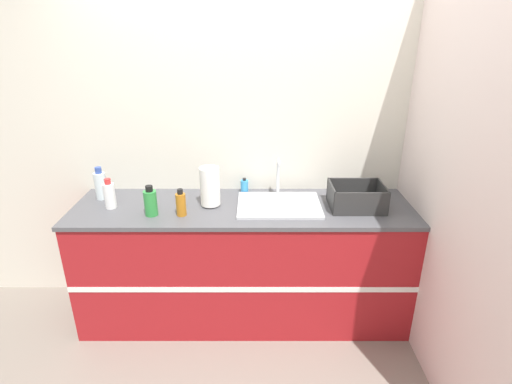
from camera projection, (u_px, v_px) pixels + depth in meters
ground_plane at (242, 341)px, 2.89m from camera, size 12.00×12.00×0.00m
wall_back at (242, 142)px, 3.01m from camera, size 4.79×0.06×2.60m
wall_right at (422, 156)px, 2.69m from camera, size 0.06×2.65×2.60m
counter_cabinet at (243, 262)px, 3.01m from camera, size 2.41×0.67×0.93m
sink at (277, 204)px, 2.82m from camera, size 0.58×0.44×0.29m
paper_towel_roll at (208, 187)px, 2.78m from camera, size 0.14×0.14×0.28m
dish_rack at (355, 199)px, 2.79m from camera, size 0.37×0.29×0.17m
bottle_green at (149, 202)px, 2.66m from camera, size 0.09×0.09×0.21m
bottle_amber at (179, 204)px, 2.66m from camera, size 0.07×0.07×0.19m
bottle_white_spray at (108, 195)px, 2.76m from camera, size 0.08×0.08×0.22m
bottle_clear at (99, 185)px, 2.91m from camera, size 0.08×0.08×0.24m
soap_dispenser at (243, 186)px, 3.04m from camera, size 0.06×0.06×0.12m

